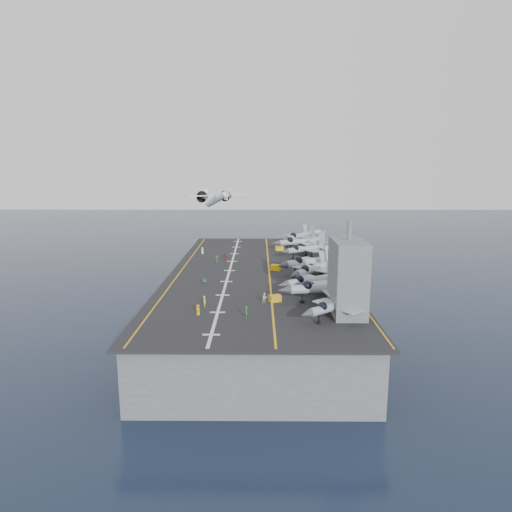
{
  "coord_description": "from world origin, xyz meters",
  "views": [
    {
      "loc": [
        0.84,
        -101.12,
        34.1
      ],
      "look_at": [
        0.0,
        4.0,
        13.0
      ],
      "focal_mm": 32.0,
      "sensor_mm": 36.0,
      "label": 1
    }
  ],
  "objects_px": {
    "island_superstructure": "(348,268)",
    "fighter_jet_0": "(335,305)",
    "transport_plane": "(217,199)",
    "tow_cart_a": "(275,298)"
  },
  "relations": [
    {
      "from": "island_superstructure",
      "to": "fighter_jet_0",
      "type": "relative_size",
      "value": 0.98
    },
    {
      "from": "island_superstructure",
      "to": "fighter_jet_0",
      "type": "bearing_deg",
      "value": -128.1
    },
    {
      "from": "tow_cart_a",
      "to": "transport_plane",
      "type": "xyz_separation_m",
      "value": [
        -17.33,
        78.74,
        11.6
      ]
    },
    {
      "from": "tow_cart_a",
      "to": "transport_plane",
      "type": "distance_m",
      "value": 81.46
    },
    {
      "from": "transport_plane",
      "to": "tow_cart_a",
      "type": "bearing_deg",
      "value": -77.59
    },
    {
      "from": "transport_plane",
      "to": "fighter_jet_0",
      "type": "bearing_deg",
      "value": -73.3
    },
    {
      "from": "island_superstructure",
      "to": "transport_plane",
      "type": "xyz_separation_m",
      "value": [
        -28.76,
        84.8,
        4.7
      ]
    },
    {
      "from": "fighter_jet_0",
      "to": "tow_cart_a",
      "type": "bearing_deg",
      "value": 134.72
    },
    {
      "from": "island_superstructure",
      "to": "fighter_jet_0",
      "type": "xyz_separation_m",
      "value": [
        -2.4,
        -3.06,
        -5.28
      ]
    },
    {
      "from": "island_superstructure",
      "to": "fighter_jet_0",
      "type": "height_order",
      "value": "island_superstructure"
    }
  ]
}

